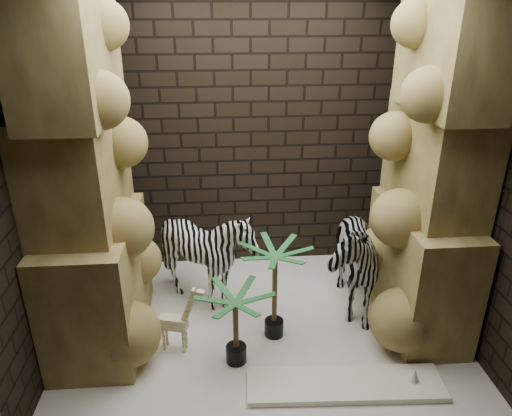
{
  "coord_description": "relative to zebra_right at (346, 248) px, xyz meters",
  "views": [
    {
      "loc": [
        -0.35,
        -3.57,
        2.78
      ],
      "look_at": [
        -0.04,
        0.15,
        1.13
      ],
      "focal_mm": 33.59,
      "sensor_mm": 36.0,
      "label": 1
    }
  ],
  "objects": [
    {
      "name": "floor",
      "position": [
        -0.82,
        -0.29,
        -0.63
      ],
      "size": [
        3.5,
        3.5,
        0.0
      ],
      "primitive_type": "plane",
      "color": "white",
      "rests_on": "ground"
    },
    {
      "name": "wall_back",
      "position": [
        -0.82,
        0.96,
        0.87
      ],
      "size": [
        3.5,
        0.0,
        3.5
      ],
      "primitive_type": "plane",
      "rotation": [
        1.57,
        0.0,
        0.0
      ],
      "color": "black",
      "rests_on": "ground"
    },
    {
      "name": "wall_front",
      "position": [
        -0.82,
        -1.54,
        0.87
      ],
      "size": [
        3.5,
        0.0,
        3.5
      ],
      "primitive_type": "plane",
      "rotation": [
        -1.57,
        0.0,
        0.0
      ],
      "color": "black",
      "rests_on": "ground"
    },
    {
      "name": "wall_left",
      "position": [
        -2.57,
        -0.29,
        0.87
      ],
      "size": [
        0.0,
        3.0,
        3.0
      ],
      "primitive_type": "plane",
      "rotation": [
        1.57,
        0.0,
        1.57
      ],
      "color": "black",
      "rests_on": "ground"
    },
    {
      "name": "wall_right",
      "position": [
        0.93,
        -0.29,
        0.87
      ],
      "size": [
        0.0,
        3.0,
        3.0
      ],
      "primitive_type": "plane",
      "rotation": [
        1.57,
        0.0,
        -1.57
      ],
      "color": "black",
      "rests_on": "ground"
    },
    {
      "name": "rock_pillar_left",
      "position": [
        -2.22,
        -0.29,
        0.87
      ],
      "size": [
        0.68,
        1.3,
        3.0
      ],
      "primitive_type": null,
      "color": "tan",
      "rests_on": "floor"
    },
    {
      "name": "rock_pillar_right",
      "position": [
        0.6,
        -0.29,
        0.87
      ],
      "size": [
        0.58,
        1.25,
        3.0
      ],
      "primitive_type": null,
      "color": "tan",
      "rests_on": "floor"
    },
    {
      "name": "zebra_right",
      "position": [
        0.0,
        0.0,
        0.0
      ],
      "size": [
        0.63,
        1.09,
        1.25
      ],
      "primitive_type": "imported",
      "rotation": [
        0.0,
        0.0,
        -0.05
      ],
      "color": "white",
      "rests_on": "floor"
    },
    {
      "name": "zebra_left",
      "position": [
        -1.3,
        0.12,
        -0.14
      ],
      "size": [
        0.96,
        1.15,
        0.97
      ],
      "primitive_type": "imported",
      "rotation": [
        0.0,
        0.0,
        0.1
      ],
      "color": "white",
      "rests_on": "floor"
    },
    {
      "name": "giraffe_toy",
      "position": [
        -1.59,
        -0.53,
        -0.29
      ],
      "size": [
        0.37,
        0.2,
        0.68
      ],
      "primitive_type": null,
      "rotation": [
        0.0,
        0.0,
        -0.27
      ],
      "color": "beige",
      "rests_on": "floor"
    },
    {
      "name": "palm_front",
      "position": [
        -0.72,
        -0.41,
        -0.18
      ],
      "size": [
        0.36,
        0.36,
        0.9
      ],
      "primitive_type": null,
      "color": "#175221",
      "rests_on": "floor"
    },
    {
      "name": "palm_back",
      "position": [
        -1.07,
        -0.73,
        -0.29
      ],
      "size": [
        0.36,
        0.36,
        0.68
      ],
      "primitive_type": null,
      "color": "#175221",
      "rests_on": "floor"
    },
    {
      "name": "surfboard",
      "position": [
        -0.24,
        -1.09,
        -0.6
      ],
      "size": [
        1.54,
        0.45,
        0.05
      ],
      "primitive_type": "cube",
      "rotation": [
        0.0,
        0.0,
        -0.05
      ],
      "color": "white",
      "rests_on": "floor"
    }
  ]
}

